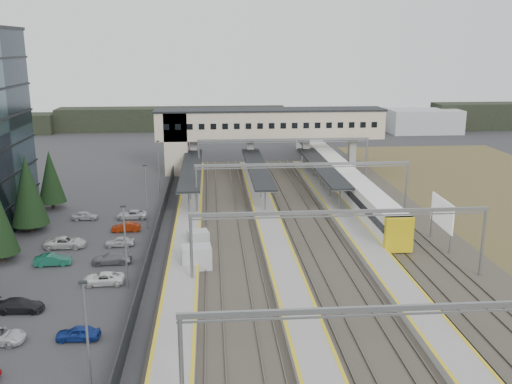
{
  "coord_description": "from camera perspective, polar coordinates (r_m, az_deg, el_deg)",
  "views": [
    {
      "loc": [
        -0.01,
        -58.1,
        22.07
      ],
      "look_at": [
        5.59,
        11.61,
        4.0
      ],
      "focal_mm": 40.0,
      "sensor_mm": 36.0,
      "label": 1
    }
  ],
  "objects": [
    {
      "name": "lampposts",
      "position": [
        62.45,
        -11.76,
        -2.32
      ],
      "size": [
        0.5,
        53.25,
        8.07
      ],
      "color": "gray",
      "rests_on": "ground"
    },
    {
      "name": "ground",
      "position": [
        62.15,
        -4.31,
        -6.36
      ],
      "size": [
        220.0,
        220.0,
        0.0
      ],
      "primitive_type": "plane",
      "color": "#2B2B2D",
      "rests_on": "ground"
    },
    {
      "name": "train",
      "position": [
        93.04,
        7.94,
        2.03
      ],
      "size": [
        3.1,
        64.79,
        3.9
      ],
      "color": "white",
      "rests_on": "ground"
    },
    {
      "name": "relay_cabin_far",
      "position": [
        64.12,
        -5.79,
        -4.76
      ],
      "size": [
        2.57,
        2.29,
        2.03
      ],
      "color": "#A7A8AC",
      "rests_on": "ground"
    },
    {
      "name": "fence",
      "position": [
        66.84,
        -9.96,
        -4.11
      ],
      "size": [
        0.08,
        90.0,
        2.0
      ],
      "color": "#26282B",
      "rests_on": "ground"
    },
    {
      "name": "gantries",
      "position": [
        64.31,
        6.32,
        -0.08
      ],
      "size": [
        28.4,
        62.28,
        7.17
      ],
      "color": "gray",
      "rests_on": "ground"
    },
    {
      "name": "car_park",
      "position": [
        57.39,
        -18.14,
        -8.26
      ],
      "size": [
        10.38,
        44.29,
        1.26
      ],
      "color": "silver",
      "rests_on": "ground"
    },
    {
      "name": "rail_corridor",
      "position": [
        67.4,
        3.64,
        -4.4
      ],
      "size": [
        34.0,
        90.0,
        0.92
      ],
      "color": "#39352D",
      "rests_on": "ground"
    },
    {
      "name": "treeline_far",
      "position": [
        153.44,
        4.4,
        7.29
      ],
      "size": [
        170.0,
        19.0,
        7.0
      ],
      "color": "black",
      "rests_on": "ground"
    },
    {
      "name": "canopies",
      "position": [
        87.29,
        0.11,
        2.49
      ],
      "size": [
        23.1,
        30.0,
        3.28
      ],
      "color": "black",
      "rests_on": "ground"
    },
    {
      "name": "footbridge",
      "position": [
        101.38,
        -0.19,
        6.47
      ],
      "size": [
        40.4,
        6.4,
        11.2
      ],
      "color": "#BEAF8F",
      "rests_on": "ground"
    },
    {
      "name": "billboard",
      "position": [
        66.8,
        18.11,
        -2.15
      ],
      "size": [
        0.35,
        6.45,
        5.57
      ],
      "color": "gray",
      "rests_on": "ground"
    },
    {
      "name": "relay_cabin_near",
      "position": [
        58.15,
        -5.96,
        -6.58
      ],
      "size": [
        3.15,
        2.42,
        2.48
      ],
      "color": "#A7A8AC",
      "rests_on": "ground"
    }
  ]
}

